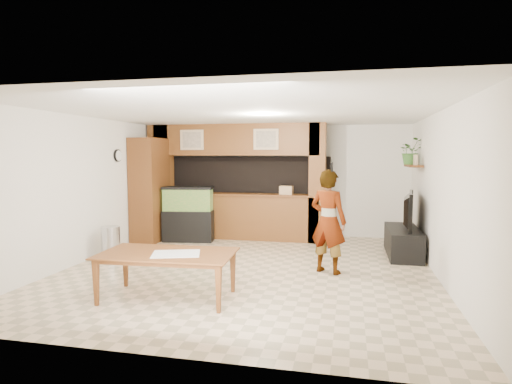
% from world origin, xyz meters
% --- Properties ---
extents(floor, '(6.50, 6.50, 0.00)m').
position_xyz_m(floor, '(0.00, 0.00, 0.00)').
color(floor, '#CFB28F').
rests_on(floor, ground).
extents(ceiling, '(6.50, 6.50, 0.00)m').
position_xyz_m(ceiling, '(0.00, 0.00, 2.60)').
color(ceiling, white).
rests_on(ceiling, wall_back).
extents(wall_back, '(6.00, 0.00, 6.00)m').
position_xyz_m(wall_back, '(0.00, 3.25, 1.30)').
color(wall_back, silver).
rests_on(wall_back, floor).
extents(wall_left, '(0.00, 6.50, 6.50)m').
position_xyz_m(wall_left, '(-3.00, 0.00, 1.30)').
color(wall_left, silver).
rests_on(wall_left, floor).
extents(wall_right, '(0.00, 6.50, 6.50)m').
position_xyz_m(wall_right, '(3.00, 0.00, 1.30)').
color(wall_right, silver).
rests_on(wall_right, floor).
extents(partition, '(4.20, 0.99, 2.60)m').
position_xyz_m(partition, '(-0.95, 2.64, 1.31)').
color(partition, brown).
rests_on(partition, floor).
extents(wall_clock, '(0.05, 0.25, 0.25)m').
position_xyz_m(wall_clock, '(-2.97, 1.00, 1.90)').
color(wall_clock, black).
rests_on(wall_clock, wall_left).
extents(wall_shelf, '(0.25, 0.90, 0.04)m').
position_xyz_m(wall_shelf, '(2.85, 1.95, 1.70)').
color(wall_shelf, brown).
rests_on(wall_shelf, wall_right).
extents(pantry_cabinet, '(0.57, 0.93, 2.28)m').
position_xyz_m(pantry_cabinet, '(-2.70, 1.85, 1.14)').
color(pantry_cabinet, brown).
rests_on(pantry_cabinet, floor).
extents(trash_can, '(0.33, 0.33, 0.61)m').
position_xyz_m(trash_can, '(-2.62, 0.08, 0.30)').
color(trash_can, '#B2B2B7').
rests_on(trash_can, floor).
extents(aquarium, '(1.10, 0.41, 1.22)m').
position_xyz_m(aquarium, '(-1.84, 1.95, 0.59)').
color(aquarium, black).
rests_on(aquarium, floor).
extents(tv_stand, '(0.57, 1.56, 0.52)m').
position_xyz_m(tv_stand, '(2.65, 1.56, 0.26)').
color(tv_stand, black).
rests_on(tv_stand, floor).
extents(television, '(0.32, 1.23, 0.70)m').
position_xyz_m(television, '(2.65, 1.56, 0.87)').
color(television, black).
rests_on(television, tv_stand).
extents(photo_frame, '(0.06, 0.15, 0.20)m').
position_xyz_m(photo_frame, '(2.85, 1.69, 1.82)').
color(photo_frame, tan).
rests_on(photo_frame, wall_shelf).
extents(potted_plant, '(0.60, 0.57, 0.53)m').
position_xyz_m(potted_plant, '(2.82, 2.17, 1.99)').
color(potted_plant, '#37692A').
rests_on(potted_plant, wall_shelf).
extents(person, '(0.73, 0.62, 1.68)m').
position_xyz_m(person, '(1.31, 0.05, 0.84)').
color(person, '#9F7D57').
rests_on(person, floor).
extents(microphone, '(0.03, 0.10, 0.15)m').
position_xyz_m(microphone, '(1.36, -0.11, 1.73)').
color(microphone, black).
rests_on(microphone, person).
extents(dining_table, '(1.83, 1.09, 0.62)m').
position_xyz_m(dining_table, '(-0.71, -1.73, 0.31)').
color(dining_table, brown).
rests_on(dining_table, floor).
extents(newspaper_a, '(0.71, 0.61, 0.01)m').
position_xyz_m(newspaper_a, '(-0.56, -1.75, 0.63)').
color(newspaper_a, silver).
rests_on(newspaper_a, dining_table).
extents(counter_box, '(0.30, 0.21, 0.19)m').
position_xyz_m(counter_box, '(0.27, 2.45, 1.13)').
color(counter_box, tan).
rests_on(counter_box, partition).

